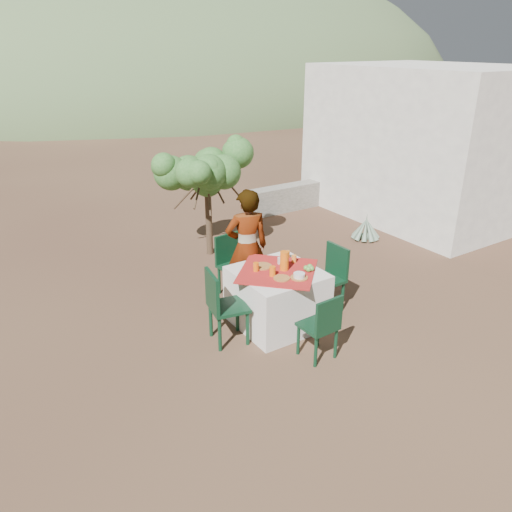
{
  "coord_description": "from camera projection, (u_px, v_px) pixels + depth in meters",
  "views": [
    {
      "loc": [
        -3.03,
        -5.07,
        3.42
      ],
      "look_at": [
        0.21,
        -0.03,
        0.83
      ],
      "focal_mm": 35.0,
      "sensor_mm": 36.0,
      "label": 1
    }
  ],
  "objects": [
    {
      "name": "glass_near",
      "position": [
        272.0,
        271.0,
        6.12
      ],
      "size": [
        0.08,
        0.08,
        0.12
      ],
      "primitive_type": "cylinder",
      "color": "orange",
      "rests_on": "table"
    },
    {
      "name": "shrub_tree",
      "position": [
        209.0,
        176.0,
        8.26
      ],
      "size": [
        1.48,
        1.45,
        1.74
      ],
      "color": "#4A3625",
      "rests_on": "ground"
    },
    {
      "name": "chair_near",
      "position": [
        322.0,
        325.0,
        5.66
      ],
      "size": [
        0.4,
        0.4,
        0.82
      ],
      "rotation": [
        0.0,
        0.0,
        3.18
      ],
      "color": "black",
      "rests_on": "ground"
    },
    {
      "name": "white_bowl",
      "position": [
        299.0,
        275.0,
        6.07
      ],
      "size": [
        0.14,
        0.14,
        0.05
      ],
      "primitive_type": "cylinder",
      "color": "silver",
      "rests_on": "bowl_plate"
    },
    {
      "name": "juice_pitcher",
      "position": [
        284.0,
        261.0,
        6.26
      ],
      "size": [
        0.11,
        0.11,
        0.25
      ],
      "primitive_type": "cylinder",
      "color": "orange",
      "rests_on": "table"
    },
    {
      "name": "hill_near_right",
      "position": [
        138.0,
        87.0,
        40.53
      ],
      "size": [
        48.0,
        48.0,
        20.0
      ],
      "primitive_type": "ellipsoid",
      "color": "#3A5731",
      "rests_on": "ground"
    },
    {
      "name": "jar_right",
      "position": [
        288.0,
        254.0,
        6.65
      ],
      "size": [
        0.06,
        0.06,
        0.09
      ],
      "primitive_type": "cylinder",
      "color": "orange",
      "rests_on": "table"
    },
    {
      "name": "glass_far",
      "position": [
        256.0,
        267.0,
        6.25
      ],
      "size": [
        0.07,
        0.07,
        0.11
      ],
      "primitive_type": "cylinder",
      "color": "orange",
      "rests_on": "table"
    },
    {
      "name": "plate_far",
      "position": [
        262.0,
        266.0,
        6.39
      ],
      "size": [
        0.24,
        0.24,
        0.01
      ],
      "primitive_type": "cylinder",
      "color": "brown",
      "rests_on": "table"
    },
    {
      "name": "hill_far_right",
      "position": [
        242.0,
        75.0,
        56.22
      ],
      "size": [
        36.0,
        36.0,
        14.0
      ],
      "primitive_type": "ellipsoid",
      "color": "slate",
      "rests_on": "ground"
    },
    {
      "name": "stone_wall",
      "position": [
        300.0,
        195.0,
        11.08
      ],
      "size": [
        2.6,
        0.35,
        0.55
      ],
      "primitive_type": "cube",
      "color": "gray",
      "rests_on": "ground"
    },
    {
      "name": "fruit_cluster",
      "position": [
        309.0,
        268.0,
        6.27
      ],
      "size": [
        0.14,
        0.13,
        0.07
      ],
      "color": "#519536",
      "rests_on": "table"
    },
    {
      "name": "person",
      "position": [
        247.0,
        247.0,
        6.83
      ],
      "size": [
        0.69,
        0.55,
        1.65
      ],
      "primitive_type": "imported",
      "rotation": [
        0.0,
        0.0,
        2.86
      ],
      "color": "#8C6651",
      "rests_on": "ground"
    },
    {
      "name": "ground",
      "position": [
        242.0,
        315.0,
        6.77
      ],
      "size": [
        160.0,
        160.0,
        0.0
      ],
      "primitive_type": "plane",
      "color": "#3D251B",
      "rests_on": "ground"
    },
    {
      "name": "plate_near",
      "position": [
        282.0,
        278.0,
        6.06
      ],
      "size": [
        0.21,
        0.21,
        0.01
      ],
      "primitive_type": "cylinder",
      "color": "brown",
      "rests_on": "table"
    },
    {
      "name": "chair_left",
      "position": [
        222.0,
        304.0,
        5.97
      ],
      "size": [
        0.51,
        0.51,
        0.95
      ],
      "rotation": [
        0.0,
        0.0,
        1.39
      ],
      "color": "black",
      "rests_on": "ground"
    },
    {
      "name": "guesthouse",
      "position": [
        426.0,
        142.0,
        10.36
      ],
      "size": [
        3.2,
        4.2,
        3.0
      ],
      "primitive_type": "cube",
      "color": "white",
      "rests_on": "ground"
    },
    {
      "name": "bowl_plate",
      "position": [
        299.0,
        278.0,
        6.08
      ],
      "size": [
        0.22,
        0.22,
        0.01
      ],
      "primitive_type": "cylinder",
      "color": "brown",
      "rests_on": "table"
    },
    {
      "name": "chair_right",
      "position": [
        330.0,
        275.0,
        6.77
      ],
      "size": [
        0.43,
        0.43,
        0.91
      ],
      "rotation": [
        0.0,
        0.0,
        4.74
      ],
      "color": "black",
      "rests_on": "ground"
    },
    {
      "name": "agave",
      "position": [
        366.0,
        229.0,
        9.32
      ],
      "size": [
        0.54,
        0.53,
        0.57
      ],
      "rotation": [
        0.0,
        0.0,
        0.07
      ],
      "color": "slate",
      "rests_on": "ground"
    },
    {
      "name": "table",
      "position": [
        277.0,
        297.0,
        6.43
      ],
      "size": [
        1.3,
        1.3,
        0.76
      ],
      "color": "white",
      "rests_on": "ground"
    },
    {
      "name": "chair_far",
      "position": [
        232.0,
        262.0,
        7.19
      ],
      "size": [
        0.45,
        0.45,
        0.89
      ],
      "rotation": [
        0.0,
        0.0,
        0.12
      ],
      "color": "black",
      "rests_on": "ground"
    },
    {
      "name": "napkin_holder",
      "position": [
        280.0,
        261.0,
        6.46
      ],
      "size": [
        0.08,
        0.06,
        0.09
      ],
      "primitive_type": "cube",
      "rotation": [
        0.0,
        0.0,
        -0.31
      ],
      "color": "silver",
      "rests_on": "table"
    },
    {
      "name": "jar_left",
      "position": [
        294.0,
        259.0,
        6.5
      ],
      "size": [
        0.06,
        0.06,
        0.1
      ],
      "primitive_type": "cylinder",
      "color": "orange",
      "rests_on": "table"
    }
  ]
}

